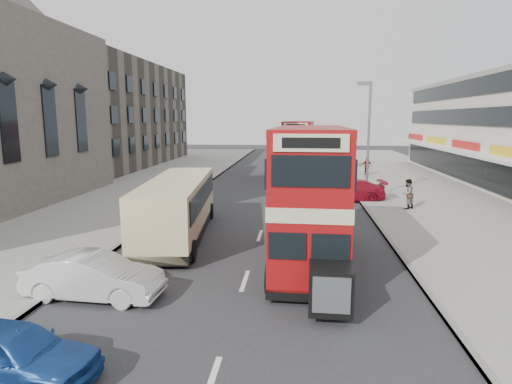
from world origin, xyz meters
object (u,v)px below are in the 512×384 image
at_px(street_lamp, 368,132).
at_px(car_left_front, 94,276).
at_px(car_right_b, 332,182).
at_px(car_right_a, 347,190).
at_px(car_left_near, 12,353).
at_px(pedestrian_near, 408,194).
at_px(car_right_c, 333,166).
at_px(bus_main, 310,196).
at_px(bus_second, 299,148).
at_px(cyclist, 336,179).
at_px(coach, 178,205).
at_px(pedestrian_far, 367,166).

relative_size(street_lamp, car_left_front, 1.85).
bearing_deg(car_right_b, car_right_a, 16.00).
height_order(car_left_near, car_right_a, car_right_a).
bearing_deg(pedestrian_near, street_lamp, -101.05).
height_order(street_lamp, car_right_c, street_lamp).
height_order(bus_main, pedestrian_near, bus_main).
relative_size(street_lamp, bus_main, 0.86).
height_order(bus_main, car_left_front, bus_main).
height_order(car_left_near, pedestrian_near, pedestrian_near).
bearing_deg(car_left_near, bus_second, -3.28).
height_order(street_lamp, cyclist, street_lamp).
xyz_separation_m(coach, car_right_b, (8.46, 14.96, -0.97)).
height_order(coach, car_right_a, coach).
height_order(coach, car_left_near, coach).
relative_size(bus_second, cyclist, 4.18).
bearing_deg(car_left_near, car_right_a, -16.78).
bearing_deg(bus_second, bus_main, 95.06).
relative_size(street_lamp, car_left_near, 2.10).
xyz_separation_m(street_lamp, car_right_b, (-2.00, 4.46, -4.21)).
bearing_deg(bus_second, pedestrian_far, -171.45).
height_order(bus_second, car_left_near, bus_second).
bearing_deg(car_left_front, bus_main, -56.73).
bearing_deg(car_left_near, pedestrian_far, -13.29).
height_order(bus_main, car_right_c, bus_main).
height_order(bus_main, car_right_a, bus_main).
bearing_deg(car_left_front, car_right_b, -18.48).
bearing_deg(car_left_front, pedestrian_near, -38.59).
bearing_deg(coach, street_lamp, 39.28).
height_order(car_right_c, cyclist, cyclist).
xyz_separation_m(car_left_near, pedestrian_far, (12.87, 35.27, 0.35)).
bearing_deg(pedestrian_far, cyclist, -109.87).
xyz_separation_m(street_lamp, car_left_front, (-11.13, -17.93, -4.06)).
bearing_deg(pedestrian_near, cyclist, -107.77).
height_order(bus_main, coach, bus_main).
height_order(car_right_a, car_right_c, car_right_a).
height_order(bus_main, cyclist, bus_main).
relative_size(pedestrian_far, cyclist, 0.75).
height_order(car_right_a, car_right_b, car_right_a).
bearing_deg(car_left_near, car_left_front, 10.52).
relative_size(car_right_b, pedestrian_far, 2.39).
bearing_deg(street_lamp, bus_main, -106.79).
xyz_separation_m(car_left_front, cyclist, (9.50, 22.79, 0.06)).
relative_size(coach, car_left_near, 2.60).
bearing_deg(bus_second, coach, 79.91).
xyz_separation_m(car_right_b, pedestrian_near, (4.03, -7.92, 0.52)).
bearing_deg(pedestrian_far, bus_main, -98.49).
relative_size(car_left_near, car_left_front, 0.88).
bearing_deg(street_lamp, pedestrian_near, -59.50).
distance_m(car_right_b, pedestrian_far, 9.37).
bearing_deg(coach, car_left_near, -97.65).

